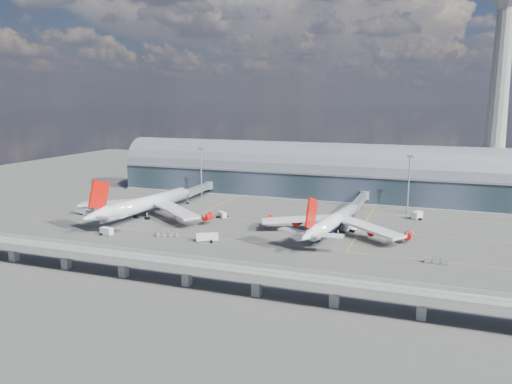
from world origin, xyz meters
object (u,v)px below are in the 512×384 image
(floodlight_mast_right, at_px, (409,183))
(airliner_right, at_px, (332,222))
(service_truck_0, at_px, (88,211))
(service_truck_1, at_px, (107,231))
(control_tower, at_px, (499,94))
(service_truck_3, at_px, (349,226))
(cargo_train_0, at_px, (166,234))
(service_truck_5, at_px, (222,215))
(service_truck_2, at_px, (207,237))
(cargo_train_2, at_px, (436,261))
(service_truck_4, at_px, (417,215))
(floodlight_mast_left, at_px, (201,172))
(airliner_left, at_px, (143,204))
(cargo_train_1, at_px, (233,265))

(floodlight_mast_right, bearing_deg, airliner_right, -116.96)
(service_truck_0, distance_m, service_truck_1, 39.09)
(control_tower, distance_m, service_truck_3, 98.74)
(floodlight_mast_right, bearing_deg, control_tower, 38.66)
(airliner_right, distance_m, service_truck_1, 83.24)
(control_tower, height_order, cargo_train_0, control_tower)
(control_tower, distance_m, cargo_train_0, 159.05)
(service_truck_1, relative_size, cargo_train_0, 0.58)
(service_truck_0, height_order, service_truck_5, service_truck_0)
(floodlight_mast_right, height_order, service_truck_2, floodlight_mast_right)
(control_tower, relative_size, floodlight_mast_right, 4.01)
(airliner_right, distance_m, cargo_train_2, 42.31)
(floodlight_mast_right, xyz_separation_m, service_truck_4, (4.60, -9.36, -12.02))
(cargo_train_0, distance_m, cargo_train_2, 93.10)
(control_tower, bearing_deg, floodlight_mast_left, -168.28)
(cargo_train_0, xyz_separation_m, cargo_train_2, (93.09, 1.41, 0.05))
(airliner_left, distance_m, cargo_train_0, 32.73)
(airliner_right, xyz_separation_m, service_truck_1, (-78.09, -28.63, -3.44))
(airliner_left, xyz_separation_m, service_truck_4, (108.48, 37.54, -4.27))
(service_truck_4, xyz_separation_m, cargo_train_0, (-84.90, -59.66, -0.83))
(airliner_left, relative_size, cargo_train_2, 9.48)
(floodlight_mast_right, xyz_separation_m, cargo_train_1, (-44.17, -91.94, -12.82))
(airliner_left, xyz_separation_m, service_truck_1, (2.17, -28.17, -4.45))
(cargo_train_1, bearing_deg, control_tower, -14.94)
(airliner_left, relative_size, service_truck_4, 11.17)
(service_truck_3, bearing_deg, floodlight_mast_right, 103.70)
(cargo_train_1, bearing_deg, service_truck_2, 59.06)
(service_truck_1, xyz_separation_m, service_truck_4, (106.31, 65.71, 0.18))
(floodlight_mast_right, relative_size, service_truck_1, 4.94)
(control_tower, distance_m, cargo_train_2, 110.53)
(airliner_left, bearing_deg, service_truck_4, 25.94)
(service_truck_1, relative_size, cargo_train_1, 0.56)
(service_truck_1, bearing_deg, control_tower, -42.92)
(airliner_left, bearing_deg, service_truck_5, 27.49)
(floodlight_mast_left, xyz_separation_m, cargo_train_2, (112.78, -67.61, -12.81))
(service_truck_4, height_order, cargo_train_2, service_truck_4)
(airliner_left, xyz_separation_m, service_truck_2, (40.37, -22.44, -4.42))
(service_truck_4, bearing_deg, cargo_train_0, -121.70)
(airliner_left, relative_size, service_truck_2, 8.61)
(service_truck_2, distance_m, cargo_train_1, 29.76)
(floodlight_mast_left, relative_size, floodlight_mast_right, 1.00)
(service_truck_3, bearing_deg, cargo_train_2, -2.77)
(cargo_train_2, bearing_deg, cargo_train_0, 87.42)
(airliner_left, bearing_deg, service_truck_2, -22.22)
(floodlight_mast_left, distance_m, cargo_train_2, 132.12)
(floodlight_mast_left, distance_m, airliner_left, 47.70)
(airliner_right, bearing_deg, airliner_left, -172.61)
(floodlight_mast_right, height_order, airliner_left, floodlight_mast_right)
(control_tower, bearing_deg, service_truck_4, -129.14)
(service_truck_3, distance_m, cargo_train_1, 59.70)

